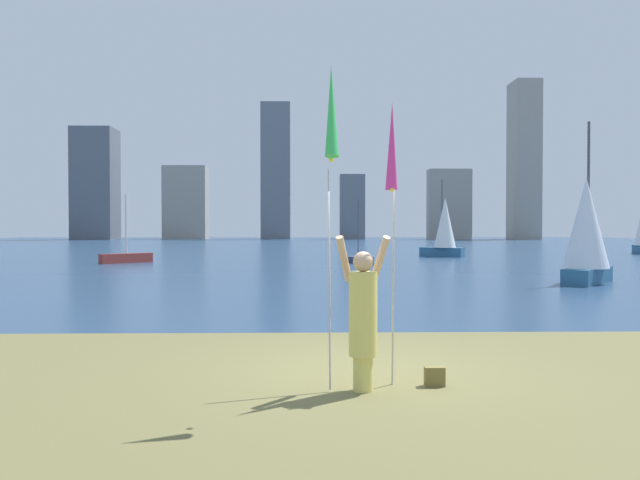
# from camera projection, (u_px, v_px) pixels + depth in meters

# --- Properties ---
(ground) EXTENTS (120.00, 138.00, 0.12)m
(ground) POSITION_uv_depth(u_px,v_px,m) (316.00, 249.00, 59.71)
(ground) COLOR brown
(person) EXTENTS (0.71, 0.52, 1.93)m
(person) POSITION_uv_depth(u_px,v_px,m) (363.00, 315.00, 7.63)
(person) COLOR #D8CC66
(person) RESTS_ON ground
(kite_flag_left) EXTENTS (0.16, 1.18, 3.93)m
(kite_flag_left) POSITION_uv_depth(u_px,v_px,m) (331.00, 120.00, 7.16)
(kite_flag_left) COLOR #B2B2B7
(kite_flag_left) RESTS_ON ground
(kite_flag_right) EXTENTS (0.16, 0.35, 3.65)m
(kite_flag_right) POSITION_uv_depth(u_px,v_px,m) (392.00, 153.00, 7.99)
(kite_flag_right) COLOR #B2B2B7
(kite_flag_right) RESTS_ON ground
(bag) EXTENTS (0.26, 0.12, 0.25)m
(bag) POSITION_uv_depth(u_px,v_px,m) (435.00, 376.00, 7.87)
(bag) COLOR olive
(bag) RESTS_ON ground
(sailboat_0) EXTENTS (2.77, 3.03, 5.84)m
(sailboat_0) POSITION_uv_depth(u_px,v_px,m) (586.00, 232.00, 22.12)
(sailboat_0) COLOR #2D6084
(sailboat_0) RESTS_ON ground
(sailboat_1) EXTENTS (2.99, 2.29, 5.34)m
(sailboat_1) POSITION_uv_depth(u_px,v_px,m) (444.00, 228.00, 42.56)
(sailboat_1) COLOR #2D6084
(sailboat_1) RESTS_ON ground
(sailboat_4) EXTENTS (2.59, 2.57, 3.94)m
(sailboat_4) POSITION_uv_depth(u_px,v_px,m) (126.00, 257.00, 35.21)
(sailboat_4) COLOR maroon
(sailboat_4) RESTS_ON ground
(sailboat_5) EXTENTS (1.69, 1.77, 3.63)m
(sailboat_5) POSITION_uv_depth(u_px,v_px,m) (358.00, 259.00, 34.90)
(sailboat_5) COLOR #333D51
(sailboat_5) RESTS_ON ground
(skyline_tower_0) EXTENTS (6.74, 5.95, 18.68)m
(skyline_tower_0) POSITION_uv_depth(u_px,v_px,m) (95.00, 184.00, 103.74)
(skyline_tower_0) COLOR #565B66
(skyline_tower_0) RESTS_ON ground
(skyline_tower_1) EXTENTS (7.44, 4.55, 12.73)m
(skyline_tower_1) POSITION_uv_depth(u_px,v_px,m) (186.00, 203.00, 108.00)
(skyline_tower_1) COLOR gray
(skyline_tower_1) RESTS_ON ground
(skyline_tower_2) EXTENTS (5.07, 3.50, 23.61)m
(skyline_tower_2) POSITION_uv_depth(u_px,v_px,m) (276.00, 171.00, 107.20)
(skyline_tower_2) COLOR slate
(skyline_tower_2) RESTS_ON ground
(skyline_tower_3) EXTENTS (4.20, 3.29, 11.13)m
(skyline_tower_3) POSITION_uv_depth(u_px,v_px,m) (352.00, 207.00, 106.35)
(skyline_tower_3) COLOR slate
(skyline_tower_3) RESTS_ON ground
(skyline_tower_4) EXTENTS (7.26, 3.09, 12.04)m
(skyline_tower_4) POSITION_uv_depth(u_px,v_px,m) (449.00, 204.00, 106.29)
(skyline_tower_4) COLOR gray
(skyline_tower_4) RESTS_ON ground
(skyline_tower_5) EXTENTS (4.28, 5.73, 26.98)m
(skyline_tower_5) POSITION_uv_depth(u_px,v_px,m) (524.00, 161.00, 105.69)
(skyline_tower_5) COLOR gray
(skyline_tower_5) RESTS_ON ground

